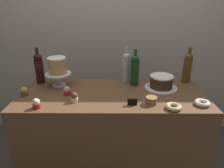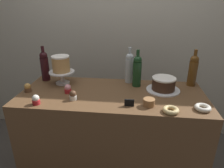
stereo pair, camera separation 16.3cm
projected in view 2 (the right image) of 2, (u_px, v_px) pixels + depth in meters
back_wall at (121, 31)px, 2.35m from camera, size 6.00×0.05×2.60m
display_counter at (112, 139)px, 1.84m from camera, size 1.51×0.65×0.92m
cake_stand_pedestal at (62, 75)px, 1.83m from camera, size 0.23×0.23×0.12m
white_layer_cake at (61, 64)px, 1.79m from camera, size 0.16×0.16×0.14m
silver_serving_platter at (163, 90)px, 1.71m from camera, size 0.28×0.28×0.01m
chocolate_round_cake at (164, 83)px, 1.69m from camera, size 0.20×0.20×0.10m
wine_bottle_green at (137, 70)px, 1.75m from camera, size 0.08×0.08×0.33m
wine_bottle_clear at (129, 67)px, 1.84m from camera, size 0.08×0.08×0.33m
wine_bottle_dark_red at (45, 65)px, 1.89m from camera, size 0.08×0.08×0.33m
wine_bottle_amber at (193, 70)px, 1.77m from camera, size 0.08×0.08×0.33m
cupcake_chocolate at (73, 95)px, 1.54m from camera, size 0.06×0.06×0.07m
cupcake_strawberry at (68, 89)px, 1.66m from camera, size 0.06×0.06×0.07m
cupcake_vanilla at (36, 100)px, 1.48m from camera, size 0.06×0.06×0.07m
cupcake_caramel at (28, 88)px, 1.68m from camera, size 0.06×0.06×0.07m
donut_sugar at (203, 108)px, 1.41m from camera, size 0.11×0.11×0.03m
donut_glazed at (171, 110)px, 1.38m from camera, size 0.11×0.11×0.03m
cookie_stack at (149, 102)px, 1.45m from camera, size 0.08×0.08×0.05m
price_sign_chalkboard at (129, 103)px, 1.45m from camera, size 0.07×0.01×0.05m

